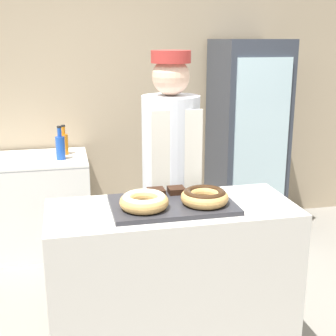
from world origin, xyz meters
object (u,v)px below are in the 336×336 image
object	(u,v)px
brownie_back_right	(176,190)
chest_freezer	(27,204)
donut_chocolate_glaze	(205,196)
baker_person	(171,182)
beverage_fridge	(246,139)
serving_tray	(172,205)
brownie_back_left	(156,192)
bottle_blue	(60,147)
donut_light_glaze	(144,201)
bottle_orange	(64,143)

from	to	relation	value
brownie_back_right	chest_freezer	world-z (taller)	brownie_back_right
donut_chocolate_glaze	baker_person	bearing A→B (deg)	94.14
donut_chocolate_glaze	beverage_fridge	world-z (taller)	beverage_fridge
serving_tray	baker_person	size ratio (longest dim) A/B	0.37
donut_chocolate_glaze	brownie_back_left	xyz separation A→B (m)	(-0.21, 0.20, -0.02)
chest_freezer	bottle_blue	size ratio (longest dim) A/B	3.77
bottle_blue	beverage_fridge	bearing A→B (deg)	2.84
serving_tray	donut_chocolate_glaze	size ratio (longest dim) A/B	2.58
baker_person	chest_freezer	world-z (taller)	baker_person
brownie_back_left	chest_freezer	xyz separation A→B (m)	(-0.81, 1.59, -0.57)
serving_tray	donut_chocolate_glaze	bearing A→B (deg)	-19.25
donut_chocolate_glaze	baker_person	size ratio (longest dim) A/B	0.14
donut_light_glaze	chest_freezer	size ratio (longest dim) A/B	0.23
donut_light_glaze	donut_chocolate_glaze	distance (m)	0.31
brownie_back_left	baker_person	bearing A→B (deg)	65.95
brownie_back_right	brownie_back_left	bearing A→B (deg)	180.00
brownie_back_right	baker_person	size ratio (longest dim) A/B	0.05
donut_chocolate_glaze	brownie_back_right	bearing A→B (deg)	116.90
baker_person	chest_freezer	bearing A→B (deg)	129.02
chest_freezer	brownie_back_right	bearing A→B (deg)	-59.84
beverage_fridge	bottle_blue	world-z (taller)	beverage_fridge
donut_light_glaze	baker_person	xyz separation A→B (m)	(0.27, 0.58, -0.09)
donut_chocolate_glaze	brownie_back_left	world-z (taller)	donut_chocolate_glaze
brownie_back_left	donut_chocolate_glaze	bearing A→B (deg)	-42.87
donut_chocolate_glaze	bottle_blue	xyz separation A→B (m)	(-0.71, 1.70, -0.09)
brownie_back_right	donut_chocolate_glaze	bearing A→B (deg)	-63.10
serving_tray	baker_person	distance (m)	0.54
donut_light_glaze	brownie_back_right	xyz separation A→B (m)	(0.21, 0.20, -0.02)
brownie_back_left	bottle_orange	bearing A→B (deg)	105.76
serving_tray	beverage_fridge	size ratio (longest dim) A/B	0.35
chest_freezer	bottle_orange	world-z (taller)	bottle_orange
serving_tray	bottle_orange	distance (m)	1.89
brownie_back_right	bottle_blue	distance (m)	1.63
baker_person	beverage_fridge	world-z (taller)	beverage_fridge
brownie_back_left	brownie_back_right	distance (m)	0.11
brownie_back_left	bottle_orange	xyz separation A→B (m)	(-0.47, 1.68, -0.07)
serving_tray	brownie_back_left	bearing A→B (deg)	111.50
baker_person	bottle_orange	xyz separation A→B (m)	(-0.64, 1.30, -0.00)
serving_tray	donut_light_glaze	xyz separation A→B (m)	(-0.16, -0.05, 0.05)
serving_tray	chest_freezer	size ratio (longest dim) A/B	0.60
donut_chocolate_glaze	beverage_fridge	distance (m)	2.02
bottle_blue	bottle_orange	bearing A→B (deg)	80.23
donut_light_glaze	baker_person	bearing A→B (deg)	64.97
chest_freezer	bottle_orange	xyz separation A→B (m)	(0.34, 0.08, 0.50)
brownie_back_right	bottle_orange	bearing A→B (deg)	109.23
brownie_back_left	bottle_blue	world-z (taller)	bottle_blue
serving_tray	chest_freezer	world-z (taller)	serving_tray
donut_light_glaze	brownie_back_left	xyz separation A→B (m)	(0.10, 0.20, -0.02)
brownie_back_right	baker_person	world-z (taller)	baker_person
brownie_back_left	brownie_back_right	world-z (taller)	same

